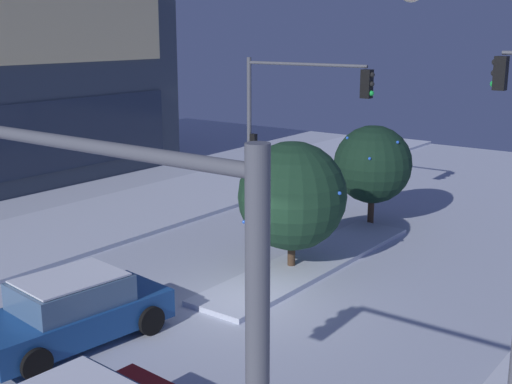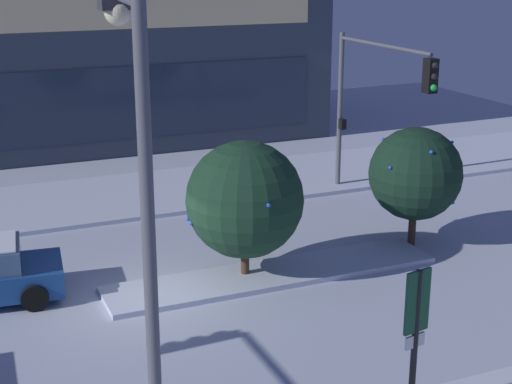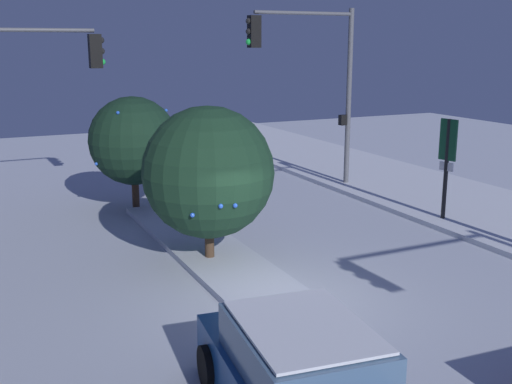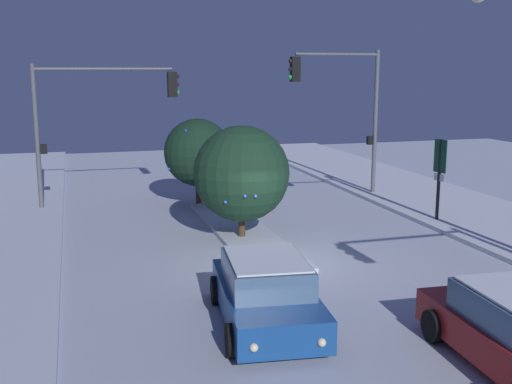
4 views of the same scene
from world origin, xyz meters
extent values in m
plane|color=silver|center=(0.00, 0.00, 0.00)|extent=(52.00, 52.00, 0.00)
cube|color=silver|center=(0.00, 8.66, 0.07)|extent=(52.00, 5.20, 0.14)
cube|color=silver|center=(3.54, 0.32, 0.07)|extent=(9.00, 1.80, 0.14)
cube|color=#232D42|center=(-0.19, 14.19, 2.27)|extent=(23.32, 0.10, 3.02)
cylinder|color=black|center=(-2.52, 0.71, 0.33)|extent=(0.68, 0.29, 0.66)
cylinder|color=black|center=(-2.31, 2.55, 0.33)|extent=(0.68, 0.29, 0.66)
cylinder|color=#565960|center=(9.10, 6.86, 2.80)|extent=(0.18, 0.18, 5.60)
cylinder|color=#565960|center=(9.10, 4.26, 5.40)|extent=(0.12, 5.21, 0.12)
cube|color=black|center=(9.10, 1.66, 4.80)|extent=(0.32, 0.36, 1.00)
sphere|color=black|center=(9.10, 1.47, 5.12)|extent=(0.20, 0.20, 0.20)
sphere|color=black|center=(9.10, 1.47, 4.80)|extent=(0.20, 0.20, 0.20)
sphere|color=green|center=(9.10, 1.47, 4.48)|extent=(0.20, 0.20, 0.20)
cube|color=black|center=(9.10, 6.64, 2.40)|extent=(0.20, 0.24, 0.36)
cylinder|color=#565960|center=(-1.71, -6.93, 3.84)|extent=(0.20, 0.20, 7.67)
cylinder|color=#565960|center=(-1.58, -5.79, 7.52)|extent=(0.37, 2.29, 0.10)
cube|color=#333338|center=(-1.44, -4.65, 7.42)|extent=(0.56, 0.36, 0.20)
sphere|color=#F9E5B2|center=(-1.44, -4.65, 7.29)|extent=(0.44, 0.44, 0.44)
cylinder|color=black|center=(3.05, -6.74, 1.49)|extent=(0.12, 0.12, 2.99)
cube|color=#144C2D|center=(3.05, -6.74, 2.41)|extent=(0.55, 0.17, 1.16)
cube|color=white|center=(3.05, -6.74, 1.65)|extent=(0.44, 0.13, 0.24)
cylinder|color=#473323|center=(2.82, 0.53, 0.44)|extent=(0.22, 0.22, 0.88)
sphere|color=#193823|center=(2.82, 0.53, 2.17)|extent=(3.04, 3.04, 3.04)
sphere|color=blue|center=(3.90, 0.98, 3.17)|extent=(0.10, 0.10, 0.10)
sphere|color=blue|center=(1.36, 0.50, 1.72)|extent=(0.10, 0.10, 0.10)
sphere|color=blue|center=(3.53, 1.31, 1.05)|extent=(0.10, 0.10, 0.10)
sphere|color=blue|center=(3.52, 0.24, 0.83)|extent=(0.10, 0.10, 0.10)
sphere|color=blue|center=(1.68, 1.34, 1.53)|extent=(0.10, 0.10, 0.10)
sphere|color=blue|center=(3.98, 0.88, 3.12)|extent=(0.10, 0.10, 0.10)
sphere|color=blue|center=(2.81, -0.98, 2.46)|extent=(0.10, 0.10, 0.10)
sphere|color=blue|center=(1.38, 0.82, 1.74)|extent=(0.10, 0.10, 0.10)
cylinder|color=#473323|center=(8.23, 0.85, 0.51)|extent=(0.22, 0.22, 1.03)
sphere|color=black|center=(8.23, 0.85, 2.16)|extent=(2.68, 2.68, 2.68)
sphere|color=blue|center=(7.48, 1.45, 3.11)|extent=(0.10, 0.10, 0.10)
sphere|color=blue|center=(7.05, 0.37, 2.60)|extent=(0.10, 0.10, 0.10)
sphere|color=blue|center=(7.95, 2.05, 1.60)|extent=(0.10, 0.10, 0.10)
sphere|color=blue|center=(8.90, 1.39, 1.12)|extent=(0.10, 0.10, 0.10)
sphere|color=blue|center=(8.00, -0.13, 3.05)|extent=(0.10, 0.10, 0.10)
sphere|color=blue|center=(9.24, 0.31, 1.45)|extent=(0.10, 0.10, 0.10)
sphere|color=blue|center=(9.19, 0.54, 3.06)|extent=(0.10, 0.10, 0.10)
sphere|color=blue|center=(9.12, 0.21, 1.37)|extent=(0.10, 0.10, 0.10)
camera|label=1|loc=(-12.20, -9.55, 6.63)|focal=47.19mm
camera|label=2|loc=(-4.36, -16.89, 8.15)|focal=54.41mm
camera|label=3|loc=(-10.29, 5.56, 5.05)|focal=43.96mm
camera|label=4|loc=(-15.80, 5.56, 5.40)|focal=43.65mm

